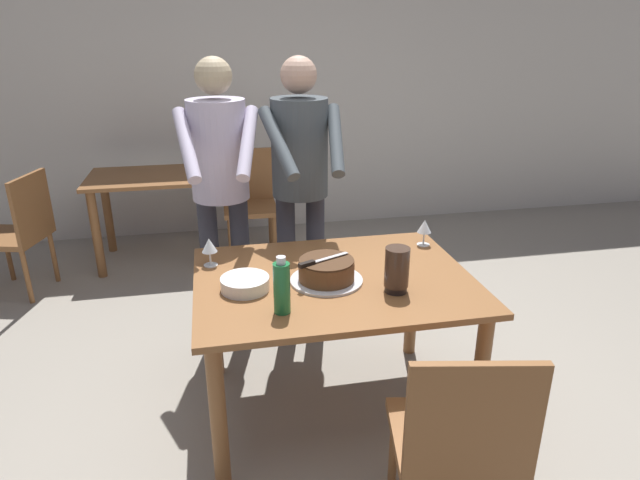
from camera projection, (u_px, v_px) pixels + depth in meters
ground_plane at (332, 407)px, 2.85m from camera, size 14.00×14.00×0.00m
back_wall at (264, 87)px, 5.02m from camera, size 10.00×0.12×2.70m
main_dining_table at (333, 299)px, 2.62m from camera, size 1.31×1.00×0.75m
cake_on_platter at (326, 271)px, 2.52m from camera, size 0.34×0.34×0.11m
cake_knife at (314, 262)px, 2.46m from camera, size 0.26×0.13×0.02m
plate_stack at (245, 284)px, 2.45m from camera, size 0.22×0.22×0.06m
wine_glass_near at (209, 246)px, 2.67m from camera, size 0.08×0.08×0.14m
wine_glass_far at (424, 227)px, 2.93m from camera, size 0.08×0.08×0.14m
water_bottle at (282, 287)px, 2.22m from camera, size 0.07×0.07×0.25m
hurricane_lamp at (397, 270)px, 2.40m from camera, size 0.11×0.11×0.21m
person_cutting_cake at (300, 174)px, 3.10m from camera, size 0.47×0.56×1.72m
person_standing_beside at (220, 177)px, 3.05m from camera, size 0.47×0.56×1.72m
chair_near_side at (458, 440)px, 1.92m from camera, size 0.52×0.52×0.90m
background_table at (153, 194)px, 4.48m from camera, size 1.00×0.70×0.74m
background_chair_0 at (20, 230)px, 3.93m from camera, size 0.54×0.54×0.90m
background_chair_1 at (249, 199)px, 4.65m from camera, size 0.45×0.45×0.90m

